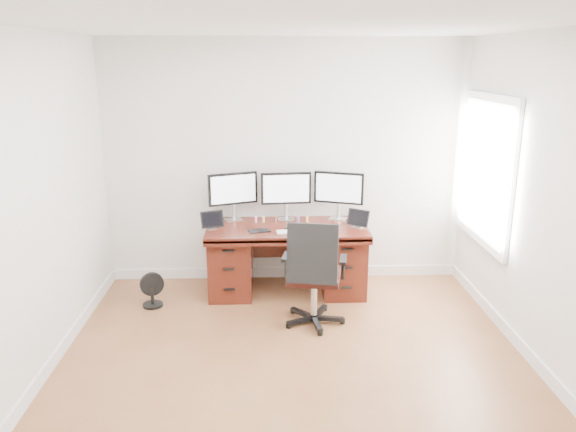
{
  "coord_description": "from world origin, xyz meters",
  "views": [
    {
      "loc": [
        -0.2,
        -3.91,
        2.47
      ],
      "look_at": [
        0.0,
        1.5,
        0.95
      ],
      "focal_mm": 35.0,
      "sensor_mm": 36.0,
      "label": 1
    }
  ],
  "objects_px": {
    "desk": "(287,256)",
    "monitor_center": "(286,190)",
    "office_chair": "(314,291)",
    "keyboard": "(291,232)",
    "floor_fan": "(152,291)"
  },
  "relations": [
    {
      "from": "desk",
      "to": "floor_fan",
      "type": "distance_m",
      "value": 1.46
    },
    {
      "from": "office_chair",
      "to": "floor_fan",
      "type": "height_order",
      "value": "office_chair"
    },
    {
      "from": "monitor_center",
      "to": "keyboard",
      "type": "bearing_deg",
      "value": -91.44
    },
    {
      "from": "office_chair",
      "to": "monitor_center",
      "type": "height_order",
      "value": "monitor_center"
    },
    {
      "from": "desk",
      "to": "monitor_center",
      "type": "xyz_separation_m",
      "value": [
        0.0,
        0.24,
        0.68
      ]
    },
    {
      "from": "monitor_center",
      "to": "keyboard",
      "type": "height_order",
      "value": "monitor_center"
    },
    {
      "from": "office_chair",
      "to": "monitor_center",
      "type": "bearing_deg",
      "value": 112.03
    },
    {
      "from": "monitor_center",
      "to": "keyboard",
      "type": "distance_m",
      "value": 0.58
    },
    {
      "from": "desk",
      "to": "floor_fan",
      "type": "relative_size",
      "value": 4.75
    },
    {
      "from": "desk",
      "to": "office_chair",
      "type": "height_order",
      "value": "office_chair"
    },
    {
      "from": "desk",
      "to": "keyboard",
      "type": "relative_size",
      "value": 5.92
    },
    {
      "from": "keyboard",
      "to": "office_chair",
      "type": "bearing_deg",
      "value": -78.56
    },
    {
      "from": "desk",
      "to": "monitor_center",
      "type": "bearing_deg",
      "value": 89.97
    },
    {
      "from": "office_chair",
      "to": "keyboard",
      "type": "distance_m",
      "value": 0.74
    },
    {
      "from": "monitor_center",
      "to": "desk",
      "type": "bearing_deg",
      "value": -95.18
    }
  ]
}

